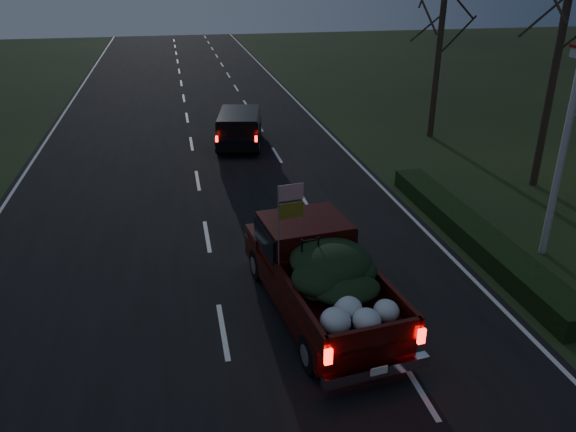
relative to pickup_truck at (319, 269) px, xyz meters
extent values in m
plane|color=black|center=(-2.35, -0.45, -1.11)|extent=(120.00, 120.00, 0.00)
cube|color=black|center=(-2.35, -0.45, -1.10)|extent=(14.00, 120.00, 0.02)
cube|color=black|center=(5.45, 2.55, -0.81)|extent=(1.00, 10.00, 0.60)
cylinder|color=silver|center=(7.15, 1.55, 3.39)|extent=(0.20, 0.20, 9.00)
cylinder|color=black|center=(10.15, 6.55, 3.14)|extent=(0.28, 0.28, 8.50)
cylinder|color=black|center=(9.15, 13.55, 2.39)|extent=(0.28, 0.28, 7.00)
cube|color=#3A0B07|center=(-0.01, 0.02, -0.46)|extent=(2.83, 5.68, 0.60)
cube|color=#3A0B07|center=(-0.12, 1.00, 0.36)|extent=(2.22, 1.98, 0.98)
cube|color=black|center=(-0.12, 1.00, 0.47)|extent=(2.31, 1.88, 0.60)
cube|color=#3A0B07|center=(0.17, -1.38, -0.13)|extent=(2.37, 3.28, 0.07)
ellipsoid|color=black|center=(0.15, -0.84, 0.36)|extent=(1.97, 2.16, 0.65)
cylinder|color=gray|center=(-0.98, -0.10, 1.12)|extent=(0.03, 0.03, 2.18)
cube|color=red|center=(-0.69, -0.06, 2.03)|extent=(0.57, 0.09, 0.37)
cube|color=gold|center=(-0.69, -0.06, 1.59)|extent=(0.57, 0.09, 0.37)
cube|color=black|center=(-0.12, 14.00, -0.54)|extent=(2.65, 4.71, 0.56)
cube|color=black|center=(-0.16, 13.77, 0.09)|extent=(2.32, 3.51, 0.74)
cube|color=black|center=(-0.16, 13.77, 0.16)|extent=(2.39, 3.44, 0.44)
camera|label=1|loc=(-3.05, -11.14, 6.55)|focal=35.00mm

